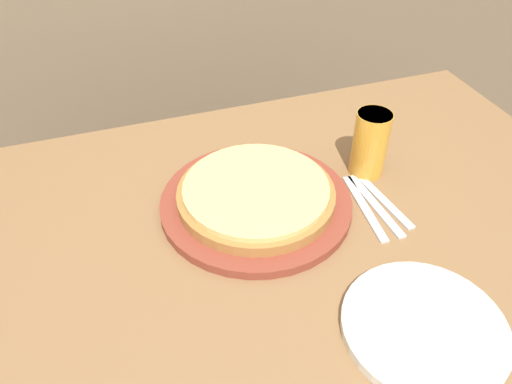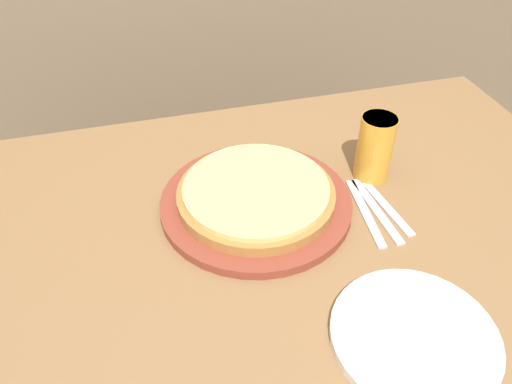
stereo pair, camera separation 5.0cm
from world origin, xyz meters
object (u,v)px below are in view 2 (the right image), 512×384
(dinner_plate, at_px, (414,337))
(spoon, at_px, (387,208))
(dinner_knife, at_px, (376,210))
(beer_glass, at_px, (375,146))
(fork, at_px, (365,212))
(pizza_on_board, at_px, (256,198))

(dinner_plate, distance_m, spoon, 0.31)
(dinner_knife, height_order, spoon, same)
(beer_glass, relative_size, fork, 0.73)
(pizza_on_board, xyz_separation_m, dinner_plate, (0.16, -0.38, -0.02))
(pizza_on_board, height_order, beer_glass, beer_glass)
(dinner_plate, bearing_deg, beer_glass, 74.27)
(fork, distance_m, dinner_knife, 0.02)
(pizza_on_board, bearing_deg, spoon, -16.63)
(pizza_on_board, distance_m, fork, 0.23)
(beer_glass, xyz_separation_m, dinner_plate, (-0.12, -0.41, -0.07))
(beer_glass, distance_m, dinner_knife, 0.14)
(fork, xyz_separation_m, spoon, (0.05, 0.00, 0.00))
(dinner_knife, bearing_deg, fork, 180.00)
(dinner_plate, relative_size, fork, 1.29)
(dinner_plate, relative_size, dinner_knife, 1.30)
(pizza_on_board, height_order, fork, pizza_on_board)
(dinner_knife, bearing_deg, dinner_plate, -104.56)
(pizza_on_board, distance_m, dinner_plate, 0.41)
(beer_glass, bearing_deg, dinner_knife, -108.76)
(pizza_on_board, distance_m, beer_glass, 0.28)
(dinner_plate, relative_size, spoon, 1.52)
(dinner_plate, bearing_deg, dinner_knife, 75.44)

